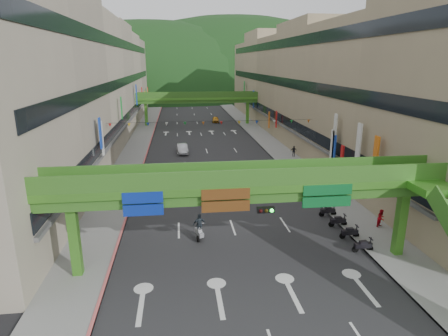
{
  "coord_description": "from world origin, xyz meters",
  "views": [
    {
      "loc": [
        -4.24,
        -16.46,
        13.42
      ],
      "look_at": [
        0.0,
        18.0,
        3.5
      ],
      "focal_mm": 30.0,
      "sensor_mm": 36.0,
      "label": 1
    }
  ],
  "objects_px": {
    "car_yellow": "(215,119)",
    "pedestrian_red": "(381,220)",
    "overpass_near": "(263,196)",
    "scooter_rider_near": "(200,191)",
    "scooter_rider_mid": "(266,182)",
    "car_silver": "(182,149)"
  },
  "relations": [
    {
      "from": "overpass_near",
      "to": "scooter_rider_mid",
      "type": "distance_m",
      "value": 16.46
    },
    {
      "from": "overpass_near",
      "to": "car_yellow",
      "type": "distance_m",
      "value": 63.17
    },
    {
      "from": "car_silver",
      "to": "pedestrian_red",
      "type": "distance_m",
      "value": 32.82
    },
    {
      "from": "scooter_rider_near",
      "to": "pedestrian_red",
      "type": "xyz_separation_m",
      "value": [
        14.56,
        -8.56,
        -0.16
      ]
    },
    {
      "from": "scooter_rider_near",
      "to": "car_silver",
      "type": "xyz_separation_m",
      "value": [
        -1.42,
        20.1,
        -0.21
      ]
    },
    {
      "from": "overpass_near",
      "to": "car_silver",
      "type": "distance_m",
      "value": 34.28
    },
    {
      "from": "scooter_rider_near",
      "to": "car_yellow",
      "type": "relative_size",
      "value": 0.53
    },
    {
      "from": "car_silver",
      "to": "car_yellow",
      "type": "relative_size",
      "value": 1.16
    },
    {
      "from": "overpass_near",
      "to": "car_yellow",
      "type": "relative_size",
      "value": 7.51
    },
    {
      "from": "scooter_rider_near",
      "to": "scooter_rider_mid",
      "type": "distance_m",
      "value": 7.5
    },
    {
      "from": "overpass_near",
      "to": "scooter_rider_mid",
      "type": "bearing_deg",
      "value": 75.52
    },
    {
      "from": "scooter_rider_near",
      "to": "pedestrian_red",
      "type": "distance_m",
      "value": 16.89
    },
    {
      "from": "scooter_rider_mid",
      "to": "car_yellow",
      "type": "xyz_separation_m",
      "value": [
        -0.68,
        47.52,
        -0.31
      ]
    },
    {
      "from": "car_yellow",
      "to": "pedestrian_red",
      "type": "bearing_deg",
      "value": -77.02
    },
    {
      "from": "overpass_near",
      "to": "car_yellow",
      "type": "height_order",
      "value": "overpass_near"
    },
    {
      "from": "car_silver",
      "to": "pedestrian_red",
      "type": "xyz_separation_m",
      "value": [
        15.98,
        -28.66,
        0.05
      ]
    },
    {
      "from": "scooter_rider_mid",
      "to": "car_yellow",
      "type": "bearing_deg",
      "value": 90.82
    },
    {
      "from": "car_silver",
      "to": "car_yellow",
      "type": "bearing_deg",
      "value": 70.38
    },
    {
      "from": "scooter_rider_near",
      "to": "pedestrian_red",
      "type": "relative_size",
      "value": 1.31
    },
    {
      "from": "car_yellow",
      "to": "pedestrian_red",
      "type": "xyz_separation_m",
      "value": [
        7.97,
        -57.92,
        0.12
      ]
    },
    {
      "from": "car_yellow",
      "to": "pedestrian_red",
      "type": "distance_m",
      "value": 58.47
    },
    {
      "from": "car_silver",
      "to": "pedestrian_red",
      "type": "relative_size",
      "value": 2.85
    }
  ]
}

